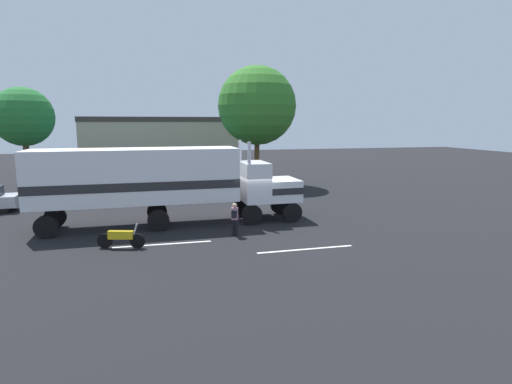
{
  "coord_description": "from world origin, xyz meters",
  "views": [
    {
      "loc": [
        -5.41,
        -22.14,
        5.47
      ],
      "look_at": [
        0.21,
        0.23,
        1.6
      ],
      "focal_mm": 29.01,
      "sensor_mm": 36.0,
      "label": 1
    }
  ],
  "objects_px": {
    "semi_truck": "(158,179)",
    "motorcycle": "(121,238)",
    "person_bystander": "(235,218)",
    "tree_center": "(257,106)",
    "parked_bus": "(149,166)",
    "tree_left": "(23,117)"
  },
  "relations": [
    {
      "from": "person_bystander",
      "to": "tree_center",
      "type": "relative_size",
      "value": 0.16
    },
    {
      "from": "tree_left",
      "to": "person_bystander",
      "type": "bearing_deg",
      "value": -49.92
    },
    {
      "from": "parked_bus",
      "to": "tree_center",
      "type": "bearing_deg",
      "value": 6.66
    },
    {
      "from": "semi_truck",
      "to": "tree_left",
      "type": "relative_size",
      "value": 1.75
    },
    {
      "from": "tree_left",
      "to": "tree_center",
      "type": "height_order",
      "value": "tree_center"
    },
    {
      "from": "parked_bus",
      "to": "person_bystander",
      "type": "bearing_deg",
      "value": -74.66
    },
    {
      "from": "person_bystander",
      "to": "parked_bus",
      "type": "xyz_separation_m",
      "value": [
        -4.04,
        14.72,
        1.17
      ]
    },
    {
      "from": "semi_truck",
      "to": "tree_left",
      "type": "distance_m",
      "value": 16.09
    },
    {
      "from": "parked_bus",
      "to": "tree_center",
      "type": "relative_size",
      "value": 1.08
    },
    {
      "from": "tree_left",
      "to": "parked_bus",
      "type": "bearing_deg",
      "value": -5.05
    },
    {
      "from": "parked_bus",
      "to": "tree_left",
      "type": "distance_m",
      "value": 9.82
    },
    {
      "from": "semi_truck",
      "to": "motorcycle",
      "type": "distance_m",
      "value": 4.65
    },
    {
      "from": "semi_truck",
      "to": "tree_left",
      "type": "height_order",
      "value": "tree_left"
    },
    {
      "from": "semi_truck",
      "to": "tree_center",
      "type": "relative_size",
      "value": 1.38
    },
    {
      "from": "parked_bus",
      "to": "motorcycle",
      "type": "height_order",
      "value": "parked_bus"
    },
    {
      "from": "person_bystander",
      "to": "tree_center",
      "type": "bearing_deg",
      "value": 72.04
    },
    {
      "from": "person_bystander",
      "to": "semi_truck",
      "type": "bearing_deg",
      "value": 139.34
    },
    {
      "from": "tree_left",
      "to": "tree_center",
      "type": "bearing_deg",
      "value": 0.86
    },
    {
      "from": "semi_truck",
      "to": "motorcycle",
      "type": "relative_size",
      "value": 6.89
    },
    {
      "from": "person_bystander",
      "to": "tree_center",
      "type": "distance_m",
      "value": 17.65
    },
    {
      "from": "motorcycle",
      "to": "tree_center",
      "type": "relative_size",
      "value": 0.2
    },
    {
      "from": "parked_bus",
      "to": "tree_left",
      "type": "xyz_separation_m",
      "value": [
        -9.02,
        0.8,
        3.82
      ]
    }
  ]
}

